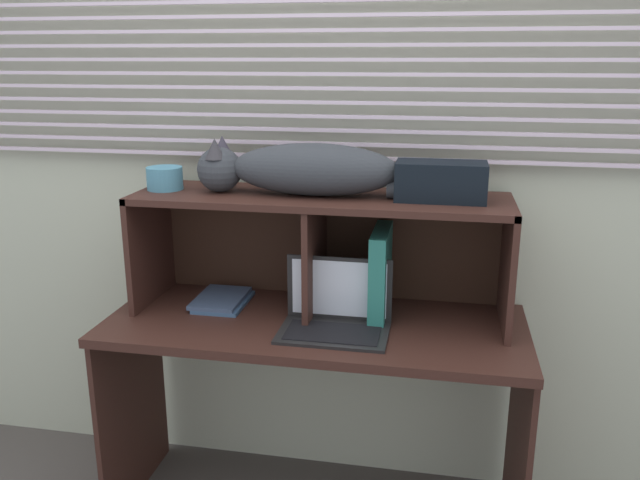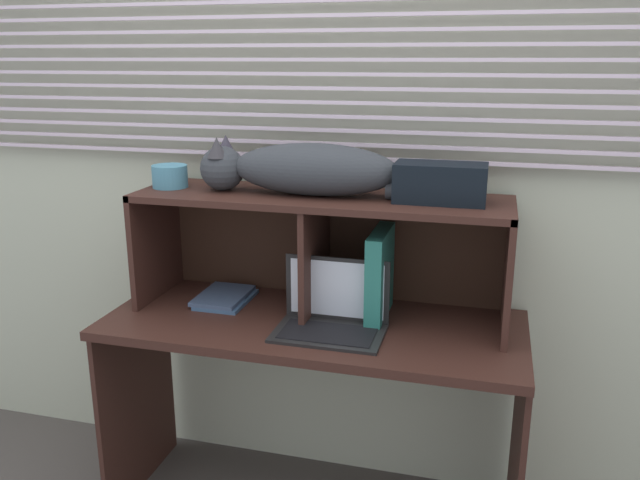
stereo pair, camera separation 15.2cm
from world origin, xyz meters
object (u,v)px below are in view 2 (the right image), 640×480
binder_upright (380,274)px  book_stack (225,298)px  cat (303,170)px  storage_box (440,183)px  laptop (332,316)px  small_basket (170,176)px

binder_upright → book_stack: size_ratio=1.29×
cat → storage_box: 0.44m
laptop → small_basket: (-0.61, 0.15, 0.39)m
book_stack → small_basket: (-0.19, 0.00, 0.42)m
laptop → book_stack: (-0.43, 0.15, -0.03)m
book_stack → storage_box: (0.73, 0.00, 0.45)m
laptop → storage_box: (0.30, 0.15, 0.41)m
laptop → book_stack: laptop is taller
laptop → storage_box: storage_box is taller
cat → binder_upright: (0.26, 0.00, -0.33)m
small_basket → storage_box: 0.92m
laptop → storage_box: size_ratio=1.22×
cat → storage_box: size_ratio=3.22×
cat → storage_box: (0.44, 0.00, -0.02)m
binder_upright → book_stack: (-0.55, -0.00, -0.13)m
cat → book_stack: size_ratio=3.92×
cat → laptop: size_ratio=2.64×
book_stack → storage_box: storage_box is taller
book_stack → cat: bearing=0.5°
book_stack → storage_box: 0.86m
laptop → binder_upright: binder_upright is taller
laptop → binder_upright: 0.22m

